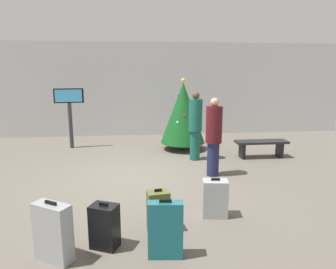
% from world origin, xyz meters
% --- Properties ---
extents(ground_plane, '(16.00, 16.00, 0.00)m').
position_xyz_m(ground_plane, '(0.00, 0.00, 0.00)').
color(ground_plane, '#665E54').
extents(back_wall, '(16.00, 0.20, 3.42)m').
position_xyz_m(back_wall, '(0.00, 4.86, 1.71)').
color(back_wall, silver).
rests_on(back_wall, ground_plane).
extents(holiday_tree, '(1.35, 1.35, 2.18)m').
position_xyz_m(holiday_tree, '(1.38, 2.46, 1.14)').
color(holiday_tree, '#4C3319').
rests_on(holiday_tree, ground_plane).
extents(flight_info_kiosk, '(0.89, 0.17, 1.87)m').
position_xyz_m(flight_info_kiosk, '(-2.09, 3.02, 1.30)').
color(flight_info_kiosk, '#333338').
rests_on(flight_info_kiosk, ground_plane).
extents(waiting_bench, '(1.46, 0.44, 0.48)m').
position_xyz_m(waiting_bench, '(3.43, 1.30, 0.36)').
color(waiting_bench, black).
rests_on(waiting_bench, ground_plane).
extents(traveller_0, '(0.51, 0.51, 1.86)m').
position_xyz_m(traveller_0, '(1.54, 1.29, 0.98)').
color(traveller_0, '#19594C').
rests_on(traveller_0, ground_plane).
extents(traveller_1, '(0.47, 0.47, 1.81)m').
position_xyz_m(traveller_1, '(1.71, -0.03, 0.95)').
color(traveller_1, '#1E234C').
rests_on(traveller_1, ground_plane).
extents(suitcase_0, '(0.35, 0.28, 0.68)m').
position_xyz_m(suitcase_0, '(0.26, -2.45, 0.32)').
color(suitcase_0, '#59602D').
rests_on(suitcase_0, ground_plane).
extents(suitcase_1, '(0.47, 0.21, 0.80)m').
position_xyz_m(suitcase_1, '(0.30, -3.12, 0.38)').
color(suitcase_1, '#19606B').
rests_on(suitcase_1, ground_plane).
extents(suitcase_2, '(0.44, 0.32, 0.67)m').
position_xyz_m(suitcase_2, '(1.23, -2.05, 0.32)').
color(suitcase_2, '#9EA0A5').
rests_on(suitcase_2, ground_plane).
extents(suitcase_3, '(0.54, 0.44, 0.81)m').
position_xyz_m(suitcase_3, '(-1.13, -3.03, 0.38)').
color(suitcase_3, '#9EA0A5').
rests_on(suitcase_3, ground_plane).
extents(suitcase_4, '(0.43, 0.38, 0.66)m').
position_xyz_m(suitcase_4, '(-0.51, -2.80, 0.31)').
color(suitcase_4, black).
rests_on(suitcase_4, ground_plane).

